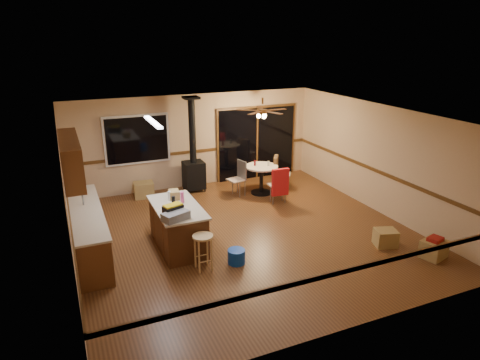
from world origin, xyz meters
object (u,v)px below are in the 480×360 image
chair_left (239,174)px  box_under_window (144,190)px  bar_stool (203,252)px  box_corner_b (386,238)px  chair_right (277,169)px  box_corner_a (434,249)px  wood_stove (194,165)px  blue_bucket (236,256)px  toolbox_grey (176,216)px  dining_table (261,175)px  kitchen_island (178,227)px  chair_near (280,182)px  toolbox_black (173,211)px

chair_left → box_under_window: bearing=160.4°
bar_stool → box_corner_b: bar_stool is taller
bar_stool → box_under_window: size_ratio=1.35×
chair_left → chair_right: bearing=1.2°
bar_stool → box_corner_a: (4.27, -1.35, -0.17)m
wood_stove → blue_bucket: wood_stove is taller
toolbox_grey → dining_table: (3.11, 2.75, -0.44)m
box_corner_b → chair_left: bearing=112.5°
kitchen_island → chair_right: (3.46, 2.27, 0.14)m
dining_table → chair_near: size_ratio=1.27×
wood_stove → chair_right: 2.30m
kitchen_island → toolbox_black: 0.73m
blue_bucket → dining_table: size_ratio=0.37×
dining_table → chair_right: (0.55, 0.15, 0.07)m
kitchen_island → bar_stool: 1.06m
kitchen_island → chair_left: chair_left is taller
kitchen_island → chair_left: 3.23m
chair_near → box_corner_a: size_ratio=1.50×
chair_left → chair_right: 1.14m
toolbox_grey → chair_right: toolbox_grey is taller
toolbox_black → box_corner_b: size_ratio=0.86×
box_under_window → box_corner_a: size_ratio=1.10×
chair_left → chair_right: (1.14, 0.02, 0.01)m
chair_left → chair_right: size_ratio=0.74×
toolbox_black → bar_stool: 0.97m
toolbox_grey → bar_stool: size_ratio=0.71×
box_corner_a → bar_stool: bearing=162.4°
toolbox_black → dining_table: size_ratio=0.41×
chair_left → chair_near: 1.22m
box_corner_a → chair_left: bearing=114.7°
wood_stove → bar_stool: 4.26m
blue_bucket → chair_left: (1.49, 3.32, 0.45)m
chair_right → toolbox_grey: bearing=-141.6°
toolbox_black → wood_stove: bearing=66.9°
toolbox_black → box_corner_a: size_ratio=0.79×
bar_stool → box_under_window: bearing=93.7°
bar_stool → box_under_window: bar_stool is taller
toolbox_grey → chair_near: toolbox_grey is taller
wood_stove → dining_table: wood_stove is taller
toolbox_grey → dining_table: toolbox_grey is taller
kitchen_island → bar_stool: kitchen_island is taller
chair_right → box_corner_a: chair_right is taller
dining_table → box_under_window: 3.17m
wood_stove → bar_stool: bearing=-105.2°
chair_left → blue_bucket: bearing=-114.1°
wood_stove → box_corner_b: (2.63, -4.69, -0.56)m
toolbox_grey → box_under_window: toolbox_grey is taller
toolbox_grey → box_corner_a: (4.64, -1.76, -0.80)m
kitchen_island → box_corner_a: bearing=-28.3°
blue_bucket → box_corner_b: size_ratio=0.78×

